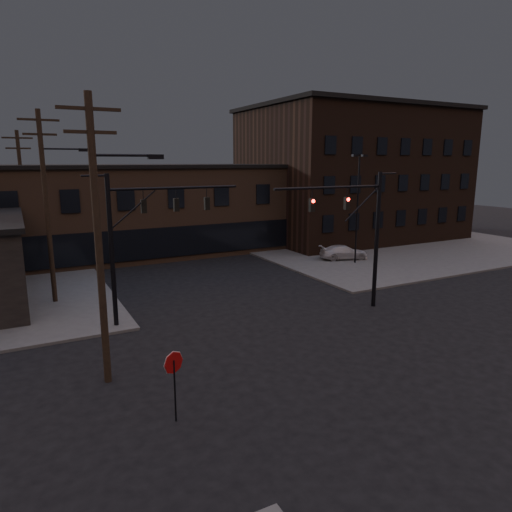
{
  "coord_description": "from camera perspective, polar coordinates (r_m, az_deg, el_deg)",
  "views": [
    {
      "loc": [
        -12.1,
        -15.57,
        8.58
      ],
      "look_at": [
        -0.71,
        6.06,
        3.5
      ],
      "focal_mm": 32.0,
      "sensor_mm": 36.0,
      "label": 1
    }
  ],
  "objects": [
    {
      "name": "building_right",
      "position": [
        53.79,
        11.75,
        9.81
      ],
      "size": [
        22.0,
        16.0,
        14.0
      ],
      "primitive_type": "cube",
      "color": "black",
      "rests_on": "ground"
    },
    {
      "name": "traffic_signal_near",
      "position": [
        26.84,
        13.14,
        3.62
      ],
      "size": [
        7.12,
        0.24,
        8.0
      ],
      "color": "black",
      "rests_on": "ground"
    },
    {
      "name": "stop_sign",
      "position": [
        15.7,
        -10.22,
        -13.85
      ],
      "size": [
        0.72,
        0.33,
        2.48
      ],
      "color": "black",
      "rests_on": "ground"
    },
    {
      "name": "ground",
      "position": [
        21.5,
        9.44,
        -11.94
      ],
      "size": [
        140.0,
        140.0,
        0.0
      ],
      "primitive_type": "plane",
      "color": "black",
      "rests_on": "ground"
    },
    {
      "name": "lot_light_b",
      "position": [
        46.6,
        14.3,
        7.6
      ],
      "size": [
        1.5,
        0.28,
        9.14
      ],
      "color": "black",
      "rests_on": "ground"
    },
    {
      "name": "building_row",
      "position": [
        45.45,
        -12.26,
        5.69
      ],
      "size": [
        40.0,
        12.0,
        8.0
      ],
      "primitive_type": "cube",
      "color": "brown",
      "rests_on": "ground"
    },
    {
      "name": "utility_pole_far",
      "position": [
        41.66,
        -27.08,
        6.62
      ],
      "size": [
        2.2,
        0.28,
        11.0
      ],
      "color": "black",
      "rests_on": "ground"
    },
    {
      "name": "lot_light_a",
      "position": [
        38.9,
        12.6,
        6.94
      ],
      "size": [
        1.5,
        0.28,
        9.14
      ],
      "color": "black",
      "rests_on": "ground"
    },
    {
      "name": "parked_car_lot_a",
      "position": [
        47.12,
        7.72,
        2.38
      ],
      "size": [
        5.29,
        2.84,
        1.71
      ],
      "primitive_type": "imported",
      "rotation": [
        0.0,
        0.0,
        1.4
      ],
      "color": "black",
      "rests_on": "sidewalk_ne"
    },
    {
      "name": "traffic_signal_far",
      "position": [
        24.43,
        -14.77,
        2.96
      ],
      "size": [
        7.12,
        0.24,
        8.0
      ],
      "color": "black",
      "rests_on": "ground"
    },
    {
      "name": "utility_pole_mid",
      "position": [
        29.71,
        -24.62,
        5.95
      ],
      "size": [
        3.7,
        0.28,
        11.5
      ],
      "color": "black",
      "rests_on": "ground"
    },
    {
      "name": "parked_car_lot_b",
      "position": [
        40.79,
        10.91,
        0.47
      ],
      "size": [
        4.51,
        2.91,
        1.22
      ],
      "primitive_type": "imported",
      "rotation": [
        0.0,
        0.0,
        1.26
      ],
      "color": "#BDBDC0",
      "rests_on": "sidewalk_ne"
    },
    {
      "name": "utility_pole_near",
      "position": [
        17.97,
        -18.95,
        2.43
      ],
      "size": [
        3.7,
        0.28,
        11.0
      ],
      "color": "black",
      "rests_on": "ground"
    },
    {
      "name": "sidewalk_ne",
      "position": [
        51.44,
        14.26,
        1.86
      ],
      "size": [
        30.0,
        30.0,
        0.15
      ],
      "primitive_type": "cube",
      "color": "#474744",
      "rests_on": "ground"
    },
    {
      "name": "car_crossing",
      "position": [
        44.2,
        -6.55,
        1.58
      ],
      "size": [
        2.51,
        5.32,
        1.69
      ],
      "primitive_type": "imported",
      "rotation": [
        0.0,
        0.0,
        -0.15
      ],
      "color": "black",
      "rests_on": "ground"
    }
  ]
}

